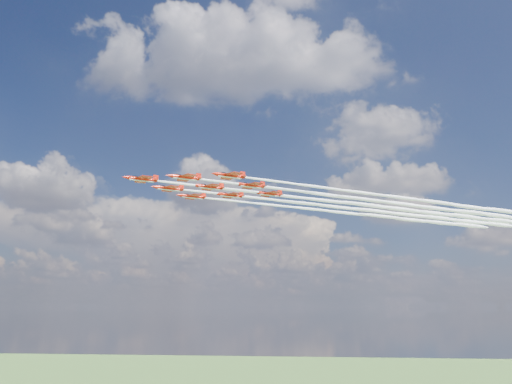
# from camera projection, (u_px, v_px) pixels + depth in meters

# --- Properties ---
(jet_lead) EXTENTS (126.14, 86.00, 2.47)m
(jet_lead) POSITION_uv_depth(u_px,v_px,m) (353.00, 204.00, 168.80)
(jet_lead) COLOR red
(jet_row2_port) EXTENTS (126.14, 86.00, 2.47)m
(jet_row2_port) POSITION_uv_depth(u_px,v_px,m) (390.00, 203.00, 167.02)
(jet_row2_port) COLOR red
(jet_row2_starb) EXTENTS (126.14, 86.00, 2.47)m
(jet_row2_starb) POSITION_uv_depth(u_px,v_px,m) (363.00, 210.00, 179.48)
(jet_row2_starb) COLOR red
(jet_row3_port) EXTENTS (126.14, 86.00, 2.47)m
(jet_row3_port) POSITION_uv_depth(u_px,v_px,m) (428.00, 201.00, 165.23)
(jet_row3_port) COLOR red
(jet_row3_centre) EXTENTS (126.14, 86.00, 2.47)m
(jet_row3_centre) POSITION_uv_depth(u_px,v_px,m) (398.00, 209.00, 177.69)
(jet_row3_centre) COLOR red
(jet_row3_starb) EXTENTS (126.14, 86.00, 2.47)m
(jet_row3_starb) POSITION_uv_depth(u_px,v_px,m) (371.00, 215.00, 190.15)
(jet_row3_starb) COLOR red
(jet_row4_port) EXTENTS (126.14, 86.00, 2.47)m
(jet_row4_port) POSITION_uv_depth(u_px,v_px,m) (434.00, 208.00, 175.91)
(jet_row4_port) COLOR red
(jet_row4_starb) EXTENTS (126.14, 86.00, 2.47)m
(jet_row4_starb) POSITION_uv_depth(u_px,v_px,m) (405.00, 214.00, 188.37)
(jet_row4_starb) COLOR red
(jet_tail) EXTENTS (126.14, 86.00, 2.47)m
(jet_tail) POSITION_uv_depth(u_px,v_px,m) (438.00, 214.00, 186.58)
(jet_tail) COLOR red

